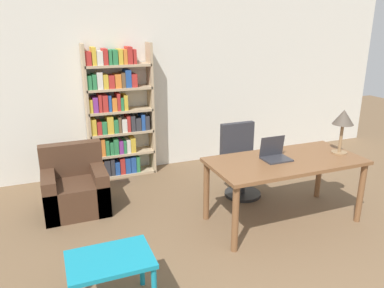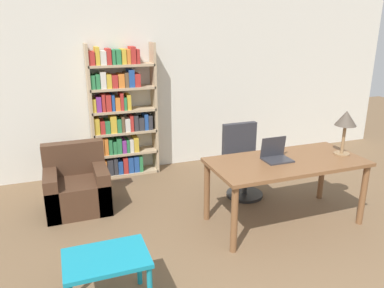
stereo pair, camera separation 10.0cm
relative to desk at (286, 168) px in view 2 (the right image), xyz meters
name	(u,v)px [view 2 (the right image)]	position (x,y,z in m)	size (l,w,h in m)	color
wall_back	(173,82)	(-0.60, 2.30, 0.68)	(8.00, 0.06, 2.70)	silver
desk	(286,168)	(0.00, 0.00, 0.00)	(1.75, 0.83, 0.76)	brown
laptop	(276,155)	(-0.11, 0.06, 0.15)	(0.31, 0.24, 0.25)	#2D2D33
table_lamp	(346,121)	(0.72, -0.04, 0.50)	(0.24, 0.24, 0.52)	olive
office_chair	(243,164)	(-0.09, 0.84, -0.23)	(0.50, 0.50, 0.96)	black
side_table_blue	(107,264)	(-2.12, -0.71, -0.26)	(0.66, 0.46, 0.48)	teal
armchair	(77,188)	(-2.22, 1.18, -0.40)	(0.75, 0.67, 0.80)	#472D1E
bookshelf	(119,115)	(-1.50, 2.11, 0.26)	(0.97, 0.28, 1.97)	tan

